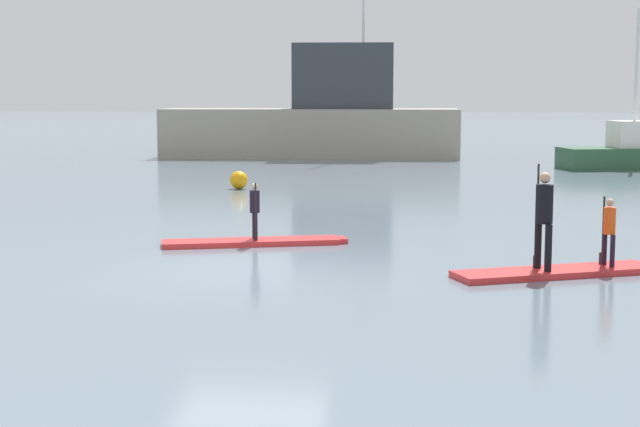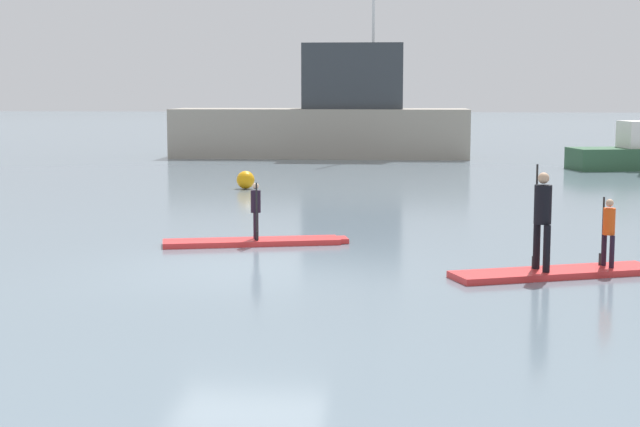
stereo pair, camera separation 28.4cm
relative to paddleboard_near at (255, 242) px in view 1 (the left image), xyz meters
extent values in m
plane|color=slate|center=(0.29, -2.44, -0.05)|extent=(240.00, 240.00, 0.00)
cube|color=red|center=(-0.07, -0.02, 0.00)|extent=(3.35, 1.50, 0.10)
cube|color=red|center=(1.56, 0.42, 0.00)|extent=(0.35, 0.51, 0.09)
cylinder|color=black|center=(-0.02, 0.11, 0.30)|extent=(0.08, 0.08, 0.50)
cylinder|color=black|center=(0.04, -0.10, 0.30)|extent=(0.08, 0.08, 0.50)
cylinder|color=black|center=(0.01, 0.00, 0.76)|extent=(0.23, 0.23, 0.42)
sphere|color=beige|center=(0.01, 0.00, 1.05)|extent=(0.12, 0.12, 0.12)
cylinder|color=black|center=(0.05, -0.16, 0.59)|extent=(0.03, 0.03, 1.08)
cube|color=black|center=(0.05, -0.16, 0.14)|extent=(0.07, 0.14, 0.18)
cube|color=red|center=(5.17, -2.58, 0.00)|extent=(3.37, 1.94, 0.10)
cylinder|color=black|center=(4.88, -2.52, 0.41)|extent=(0.11, 0.11, 0.73)
cylinder|color=black|center=(5.00, -2.82, 0.41)|extent=(0.11, 0.11, 0.73)
cylinder|color=black|center=(4.94, -2.67, 1.08)|extent=(0.35, 0.35, 0.60)
sphere|color=tan|center=(4.94, -2.67, 1.48)|extent=(0.17, 0.17, 0.17)
cylinder|color=black|center=(4.87, -2.48, 0.87)|extent=(0.03, 0.03, 1.63)
cube|color=black|center=(4.87, -2.48, 0.14)|extent=(0.08, 0.14, 0.18)
cylinder|color=black|center=(5.98, -2.13, 0.31)|extent=(0.08, 0.08, 0.51)
cylinder|color=black|center=(6.06, -2.33, 0.31)|extent=(0.08, 0.08, 0.51)
cylinder|color=#E54C14|center=(6.02, -2.23, 0.77)|extent=(0.25, 0.25, 0.42)
sphere|color=tan|center=(6.02, -2.23, 1.06)|extent=(0.12, 0.12, 0.12)
cylinder|color=black|center=(5.96, -2.08, 0.60)|extent=(0.03, 0.03, 1.09)
cube|color=black|center=(5.96, -2.08, 0.14)|extent=(0.08, 0.14, 0.18)
cube|color=#9E9384|center=(-1.42, 24.30, 1.00)|extent=(12.85, 3.70, 2.10)
cube|color=#33383D|center=(0.02, 24.35, 3.44)|extent=(4.35, 2.66, 2.77)
cylinder|color=silver|center=(11.12, 18.92, 3.75)|extent=(0.12, 0.12, 4.06)
sphere|color=orange|center=(-2.10, 10.25, 0.21)|extent=(0.53, 0.53, 0.53)
camera|label=1|loc=(2.85, -17.71, 2.80)|focal=54.38mm
camera|label=2|loc=(3.13, -17.68, 2.80)|focal=54.38mm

